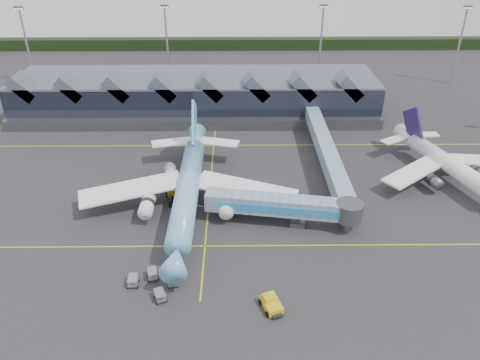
{
  "coord_description": "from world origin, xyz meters",
  "views": [
    {
      "loc": [
        4.91,
        -66.22,
        45.96
      ],
      "look_at": [
        5.63,
        3.99,
        5.0
      ],
      "focal_mm": 35.0,
      "sensor_mm": 36.0,
      "label": 1
    }
  ],
  "objects_px": {
    "main_airliner": "(188,185)",
    "regional_jet": "(447,163)",
    "pushback_tug": "(271,304)",
    "jet_bridge": "(292,207)",
    "fuel_truck": "(172,179)"
  },
  "relations": [
    {
      "from": "regional_jet",
      "to": "jet_bridge",
      "type": "bearing_deg",
      "value": -172.67
    },
    {
      "from": "fuel_truck",
      "to": "jet_bridge",
      "type": "bearing_deg",
      "value": -41.96
    },
    {
      "from": "regional_jet",
      "to": "main_airliner",
      "type": "bearing_deg",
      "value": 172.32
    },
    {
      "from": "main_airliner",
      "to": "regional_jet",
      "type": "distance_m",
      "value": 49.75
    },
    {
      "from": "main_airliner",
      "to": "pushback_tug",
      "type": "height_order",
      "value": "main_airliner"
    },
    {
      "from": "main_airliner",
      "to": "fuel_truck",
      "type": "relative_size",
      "value": 4.54
    },
    {
      "from": "jet_bridge",
      "to": "main_airliner",
      "type": "bearing_deg",
      "value": 170.34
    },
    {
      "from": "fuel_truck",
      "to": "pushback_tug",
      "type": "relative_size",
      "value": 2.29
    },
    {
      "from": "main_airliner",
      "to": "pushback_tug",
      "type": "distance_m",
      "value": 28.2
    },
    {
      "from": "regional_jet",
      "to": "pushback_tug",
      "type": "xyz_separation_m",
      "value": [
        -36.07,
        -33.67,
        -2.74
      ]
    },
    {
      "from": "jet_bridge",
      "to": "fuel_truck",
      "type": "height_order",
      "value": "jet_bridge"
    },
    {
      "from": "jet_bridge",
      "to": "fuel_truck",
      "type": "distance_m",
      "value": 24.63
    },
    {
      "from": "main_airliner",
      "to": "fuel_truck",
      "type": "xyz_separation_m",
      "value": [
        -3.78,
        6.4,
        -2.38
      ]
    },
    {
      "from": "regional_jet",
      "to": "jet_bridge",
      "type": "xyz_separation_m",
      "value": [
        -31.56,
        -14.87,
        0.07
      ]
    },
    {
      "from": "jet_bridge",
      "to": "pushback_tug",
      "type": "distance_m",
      "value": 19.54
    }
  ]
}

